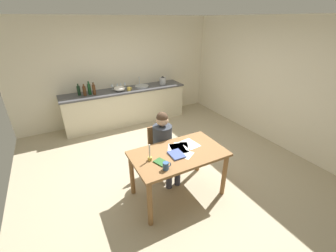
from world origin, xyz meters
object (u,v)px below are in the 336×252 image
at_px(bottle_oil, 79,91).
at_px(wine_glass_back_left, 117,85).
at_px(dining_table, 178,159).
at_px(mixing_bowl, 119,89).
at_px(stovetop_kettle, 163,80).
at_px(teacup_on_counter, 129,89).
at_px(wine_glass_near_sink, 125,84).
at_px(chair_at_table, 161,148).
at_px(candlestick, 150,156).
at_px(bottle_sauce, 94,89).
at_px(wine_glass_by_kettle, 120,84).
at_px(bottle_vinegar, 84,91).
at_px(book_cookery, 161,162).
at_px(bottle_wine_red, 89,89).
at_px(wine_glass_back_right, 112,85).
at_px(book_magazine, 177,154).
at_px(coffee_mug, 166,166).
at_px(sink_unit, 142,86).
at_px(person_seated, 164,142).

bearing_deg(bottle_oil, wine_glass_back_left, 6.63).
height_order(dining_table, mixing_bowl, mixing_bowl).
bearing_deg(stovetop_kettle, mixing_bowl, -176.81).
bearing_deg(teacup_on_counter, wine_glass_near_sink, 91.07).
xyz_separation_m(chair_at_table, wine_glass_near_sink, (0.22, 2.50, 0.52)).
height_order(candlestick, bottle_sauce, bottle_sauce).
bearing_deg(bottle_sauce, bottle_oil, 162.20).
distance_m(chair_at_table, wine_glass_by_kettle, 2.55).
bearing_deg(stovetop_kettle, teacup_on_counter, -171.61).
distance_m(chair_at_table, bottle_vinegar, 2.50).
xyz_separation_m(wine_glass_by_kettle, teacup_on_counter, (0.12, -0.30, -0.06)).
bearing_deg(book_cookery, bottle_wine_red, 76.37).
height_order(candlestick, bottle_oil, bottle_oil).
bearing_deg(wine_glass_back_right, dining_table, -88.19).
xyz_separation_m(wine_glass_back_left, wine_glass_back_right, (-0.13, 0.00, 0.00)).
relative_size(dining_table, book_magazine, 5.72).
xyz_separation_m(mixing_bowl, wine_glass_by_kettle, (0.10, 0.22, 0.05)).
height_order(chair_at_table, wine_glass_by_kettle, wine_glass_by_kettle).
bearing_deg(bottle_wine_red, teacup_on_counter, -9.80).
bearing_deg(coffee_mug, bottle_sauce, 94.32).
relative_size(coffee_mug, candlestick, 0.48).
xyz_separation_m(dining_table, wine_glass_near_sink, (0.24, 3.14, 0.35)).
distance_m(chair_at_table, wine_glass_back_right, 2.55).
relative_size(sink_unit, wine_glass_by_kettle, 2.34).
height_order(bottle_vinegar, teacup_on_counter, bottle_vinegar).
bearing_deg(chair_at_table, person_seated, -90.01).
xyz_separation_m(mixing_bowl, wine_glass_near_sink, (0.22, 0.22, 0.05)).
xyz_separation_m(book_magazine, teacup_on_counter, (0.30, 2.88, 0.17)).
distance_m(sink_unit, bottle_sauce, 1.23).
bearing_deg(bottle_vinegar, wine_glass_near_sink, 10.60).
height_order(bottle_sauce, wine_glass_back_right, bottle_sauce).
height_order(book_magazine, sink_unit, sink_unit).
height_order(coffee_mug, bottle_wine_red, bottle_wine_red).
xyz_separation_m(stovetop_kettle, wine_glass_by_kettle, (-1.14, 0.15, 0.01)).
bearing_deg(bottle_vinegar, mixing_bowl, -1.79).
bearing_deg(candlestick, bottle_wine_red, 94.46).
xyz_separation_m(person_seated, bottle_vinegar, (-0.82, 2.45, 0.34)).
bearing_deg(dining_table, chair_at_table, 88.17).
bearing_deg(chair_at_table, bottle_sauce, 104.85).
relative_size(coffee_mug, stovetop_kettle, 0.54).
height_order(chair_at_table, bottle_sauce, bottle_sauce).
distance_m(bottle_vinegar, mixing_bowl, 0.82).
bearing_deg(book_magazine, candlestick, 170.40).
bearing_deg(wine_glass_near_sink, bottle_sauce, -165.38).
distance_m(sink_unit, bottle_oil, 1.55).
relative_size(mixing_bowl, wine_glass_back_right, 1.79).
bearing_deg(candlestick, wine_glass_back_left, 81.23).
bearing_deg(bottle_vinegar, book_magazine, -76.15).
xyz_separation_m(chair_at_table, coffee_mug, (-0.36, -0.90, 0.33)).
bearing_deg(bottle_oil, dining_table, -73.28).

